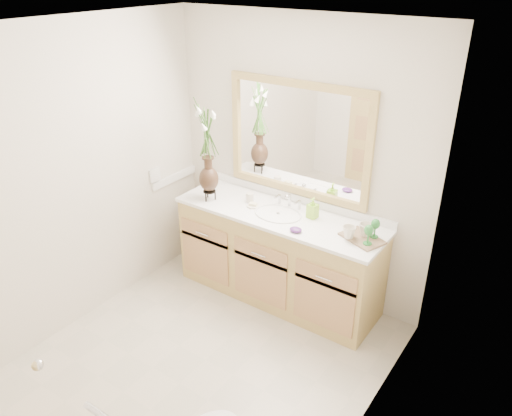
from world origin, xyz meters
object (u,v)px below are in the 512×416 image
Objects in this scene: soap_bottle at (313,209)px; tray at (362,238)px; flower_vase at (207,139)px; tumbler at (250,197)px.

soap_bottle reaches higher than tray.
flower_vase is 1.05m from soap_bottle.
flower_vase is at bearing -152.97° from tumbler.
tumbler is at bearing -160.83° from tray.
tumbler is 0.54× the size of soap_bottle.
tray is (1.08, -0.05, -0.03)m from tumbler.
flower_vase reaches higher than soap_bottle.
soap_bottle is at bearing 13.38° from flower_vase.
tumbler is 0.27× the size of tray.
flower_vase is 9.77× the size of tumbler.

